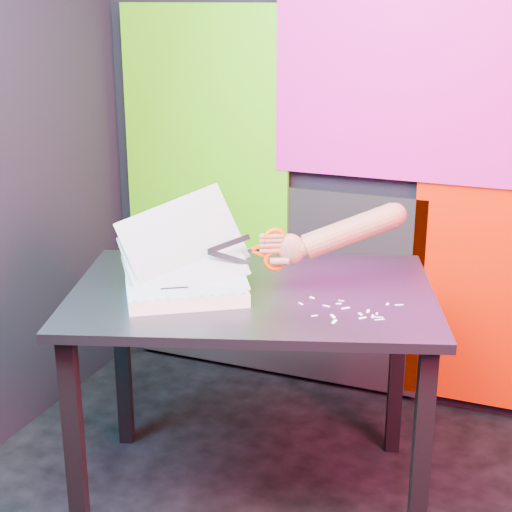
% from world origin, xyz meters
% --- Properties ---
extents(room, '(3.01, 3.01, 2.71)m').
position_xyz_m(room, '(0.00, 0.00, 1.35)').
color(room, black).
rests_on(room, ground).
extents(backdrop, '(2.88, 0.05, 2.08)m').
position_xyz_m(backdrop, '(0.06, 1.46, 0.96)').
color(backdrop, red).
rests_on(backdrop, ground).
extents(work_table, '(1.31, 1.07, 0.75)m').
position_xyz_m(work_table, '(-0.49, 0.62, 0.65)').
color(work_table, black).
rests_on(work_table, ground).
extents(printout_stack, '(0.44, 0.41, 0.34)m').
position_xyz_m(printout_stack, '(-0.66, 0.49, 0.78)').
color(printout_stack, beige).
rests_on(printout_stack, work_table).
extents(scissors, '(0.22, 0.12, 0.14)m').
position_xyz_m(scissors, '(-0.43, 0.61, 0.89)').
color(scissors, silver).
rests_on(scissors, printout_stack).
extents(hand_forearm, '(0.40, 0.23, 0.19)m').
position_xyz_m(hand_forearm, '(-0.24, 0.71, 0.93)').
color(hand_forearm, '#A26551').
rests_on(hand_forearm, work_table).
extents(paper_clippings, '(0.30, 0.22, 0.00)m').
position_xyz_m(paper_clippings, '(-0.16, 0.56, 0.75)').
color(paper_clippings, white).
rests_on(paper_clippings, work_table).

